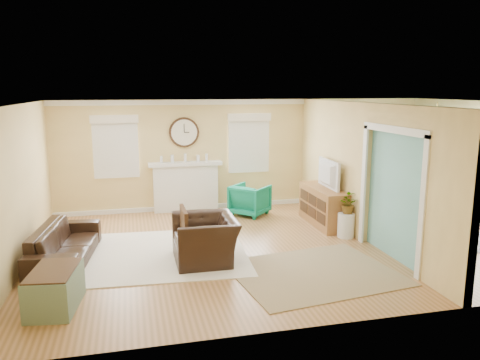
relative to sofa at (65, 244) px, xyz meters
name	(u,v)px	position (x,y,z in m)	size (l,w,h in m)	color
floor	(285,244)	(3.87, -0.03, -0.31)	(9.00, 9.00, 0.00)	brown
wall_back	(246,154)	(3.87, 2.97, 0.99)	(9.00, 0.02, 2.60)	tan
wall_front	(369,220)	(3.87, -3.03, 0.99)	(9.00, 0.02, 2.60)	tan
wall_left	(18,188)	(-0.63, -0.03, 0.99)	(0.02, 6.00, 2.60)	tan
ceiling	(288,103)	(3.87, -0.03, 2.29)	(9.00, 6.00, 0.02)	white
partition	(356,167)	(5.38, 0.25, 1.05)	(0.17, 6.00, 2.60)	tan
fireplace	(186,186)	(2.37, 2.85, 0.29)	(1.70, 0.30, 1.17)	white
wall_clock	(184,132)	(2.37, 2.94, 1.54)	(0.70, 0.07, 0.70)	#3E2514
window_left	(115,142)	(0.82, 2.92, 1.35)	(1.05, 0.13, 1.42)	white
window_right	(249,139)	(3.92, 2.92, 1.35)	(1.05, 0.13, 1.42)	white
pendant	(436,123)	(6.87, -0.03, 1.89)	(0.30, 0.30, 0.55)	gold
rug_cream	(158,254)	(1.53, -0.01, -0.30)	(3.04, 2.63, 0.02)	#F0E3CD
rug_jute	(314,273)	(3.86, -1.45, -0.30)	(2.46, 2.01, 0.01)	#9D805C
rug_grey	(416,230)	(6.75, 0.17, -0.30)	(2.32, 2.90, 0.01)	gray
sofa	(65,244)	(0.00, 0.00, 0.00)	(2.10, 0.82, 0.61)	black
eames_chair	(205,239)	(2.28, -0.51, 0.07)	(1.15, 1.01, 0.75)	black
green_chair	(250,200)	(3.75, 2.13, 0.05)	(0.75, 0.77, 0.70)	#00735A
trunk	(55,289)	(0.08, -1.77, -0.04)	(0.69, 1.00, 0.54)	slate
credenza	(324,206)	(5.08, 1.03, 0.09)	(0.54, 1.58, 0.80)	brown
tv	(324,174)	(5.07, 1.03, 0.79)	(1.03, 0.13, 0.59)	black
garden_stool	(346,225)	(5.15, 0.11, -0.07)	(0.32, 0.32, 0.48)	white
potted_plant	(347,204)	(5.15, 0.11, 0.37)	(0.36, 0.31, 0.40)	#337F33
dining_table	(417,214)	(6.75, 0.17, 0.03)	(1.94, 1.08, 0.68)	#3E2514
dining_chair_n	(387,192)	(6.74, 1.32, 0.26)	(0.42, 0.42, 0.96)	gray
dining_chair_s	(451,218)	(6.66, -0.96, 0.27)	(0.49, 0.49, 0.98)	gray
dining_chair_w	(382,203)	(6.00, 0.26, 0.28)	(0.55, 0.55, 1.00)	white
dining_chair_e	(443,203)	(7.34, 0.18, 0.23)	(0.51, 0.51, 0.92)	gray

